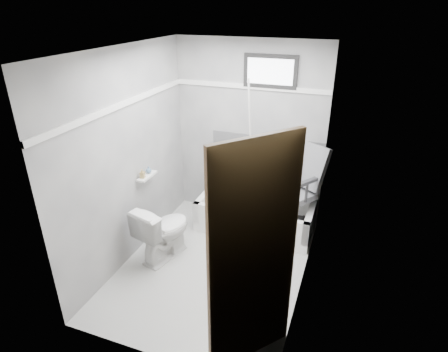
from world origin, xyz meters
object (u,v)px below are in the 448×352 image
at_px(bathtub, 255,215).
at_px(toilet, 164,231).
at_px(soap_bottle_b, 149,170).
at_px(door, 277,294).
at_px(office_chair, 289,188).
at_px(soap_bottle_a, 142,174).

distance_m(bathtub, toilet, 1.28).
bearing_deg(bathtub, soap_bottle_b, -151.28).
height_order(toilet, door, door).
bearing_deg(office_chair, toilet, -109.34).
bearing_deg(soap_bottle_b, toilet, -43.32).
height_order(bathtub, soap_bottle_a, soap_bottle_a).
bearing_deg(toilet, office_chair, -127.20).
xyz_separation_m(door, soap_bottle_a, (-1.92, 1.43, -0.03)).
distance_m(toilet, soap_bottle_a, 0.71).
distance_m(office_chair, door, 2.29).
distance_m(door, soap_bottle_a, 2.39).
bearing_deg(bathtub, office_chair, 4.69).
relative_size(bathtub, soap_bottle_a, 12.97).
bearing_deg(office_chair, soap_bottle_a, -119.80).
bearing_deg(toilet, soap_bottle_a, -11.70).
relative_size(office_chair, toilet, 1.54).
xyz_separation_m(bathtub, soap_bottle_a, (-1.17, -0.78, 0.76)).
relative_size(door, soap_bottle_b, 23.44).
height_order(office_chair, soap_bottle_b, office_chair).
xyz_separation_m(toilet, door, (1.60, -1.27, 0.65)).
bearing_deg(toilet, soap_bottle_b, -28.21).
height_order(bathtub, toilet, toilet).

